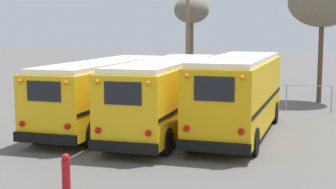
{
  "coord_description": "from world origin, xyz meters",
  "views": [
    {
      "loc": [
        5.88,
        -21.66,
        4.48
      ],
      "look_at": [
        0.0,
        -0.41,
        1.61
      ],
      "focal_mm": 55.0,
      "sensor_mm": 36.0,
      "label": 1
    }
  ],
  "objects_px": {
    "school_bus_1": "(167,93)",
    "utility_pole": "(187,32)",
    "school_bus_2": "(238,93)",
    "bare_tree_1": "(191,12)",
    "fire_hydrant": "(66,171)",
    "bare_tree_0": "(322,2)",
    "school_bus_0": "(105,91)"
  },
  "relations": [
    {
      "from": "school_bus_2",
      "to": "bare_tree_1",
      "type": "bearing_deg",
      "value": 110.43
    },
    {
      "from": "school_bus_0",
      "to": "utility_pole",
      "type": "relative_size",
      "value": 1.35
    },
    {
      "from": "fire_hydrant",
      "to": "utility_pole",
      "type": "bearing_deg",
      "value": 93.76
    },
    {
      "from": "school_bus_0",
      "to": "utility_pole",
      "type": "xyz_separation_m",
      "value": [
        1.17,
        11.3,
        2.54
      ]
    },
    {
      "from": "bare_tree_0",
      "to": "bare_tree_1",
      "type": "relative_size",
      "value": 1.14
    },
    {
      "from": "school_bus_1",
      "to": "bare_tree_1",
      "type": "height_order",
      "value": "bare_tree_1"
    },
    {
      "from": "school_bus_2",
      "to": "bare_tree_1",
      "type": "relative_size",
      "value": 1.44
    },
    {
      "from": "bare_tree_1",
      "to": "fire_hydrant",
      "type": "xyz_separation_m",
      "value": [
        1.62,
        -22.6,
        -5.04
      ]
    },
    {
      "from": "utility_pole",
      "to": "fire_hydrant",
      "type": "relative_size",
      "value": 7.68
    },
    {
      "from": "fire_hydrant",
      "to": "bare_tree_1",
      "type": "bearing_deg",
      "value": 94.11
    },
    {
      "from": "school_bus_1",
      "to": "bare_tree_1",
      "type": "relative_size",
      "value": 1.61
    },
    {
      "from": "school_bus_1",
      "to": "school_bus_2",
      "type": "height_order",
      "value": "school_bus_2"
    },
    {
      "from": "school_bus_2",
      "to": "fire_hydrant",
      "type": "bearing_deg",
      "value": -112.76
    },
    {
      "from": "school_bus_2",
      "to": "bare_tree_1",
      "type": "distance_m",
      "value": 15.44
    },
    {
      "from": "school_bus_0",
      "to": "school_bus_2",
      "type": "xyz_separation_m",
      "value": [
        6.1,
        -0.29,
        0.15
      ]
    },
    {
      "from": "school_bus_1",
      "to": "bare_tree_1",
      "type": "distance_m",
      "value": 14.89
    },
    {
      "from": "school_bus_1",
      "to": "bare_tree_0",
      "type": "distance_m",
      "value": 13.55
    },
    {
      "from": "school_bus_0",
      "to": "fire_hydrant",
      "type": "distance_m",
      "value": 9.28
    },
    {
      "from": "fire_hydrant",
      "to": "bare_tree_0",
      "type": "bearing_deg",
      "value": 70.2
    },
    {
      "from": "school_bus_1",
      "to": "fire_hydrant",
      "type": "bearing_deg",
      "value": -93.76
    },
    {
      "from": "school_bus_2",
      "to": "fire_hydrant",
      "type": "height_order",
      "value": "school_bus_2"
    },
    {
      "from": "school_bus_0",
      "to": "utility_pole",
      "type": "height_order",
      "value": "utility_pole"
    },
    {
      "from": "bare_tree_1",
      "to": "fire_hydrant",
      "type": "height_order",
      "value": "bare_tree_1"
    },
    {
      "from": "school_bus_1",
      "to": "fire_hydrant",
      "type": "height_order",
      "value": "school_bus_1"
    },
    {
      "from": "bare_tree_1",
      "to": "bare_tree_0",
      "type": "bearing_deg",
      "value": -19.82
    },
    {
      "from": "fire_hydrant",
      "to": "school_bus_1",
      "type": "bearing_deg",
      "value": 86.24
    },
    {
      "from": "utility_pole",
      "to": "bare_tree_0",
      "type": "height_order",
      "value": "utility_pole"
    },
    {
      "from": "school_bus_1",
      "to": "utility_pole",
      "type": "xyz_separation_m",
      "value": [
        -1.88,
        11.77,
        2.49
      ]
    },
    {
      "from": "school_bus_2",
      "to": "bare_tree_1",
      "type": "height_order",
      "value": "bare_tree_1"
    },
    {
      "from": "school_bus_0",
      "to": "school_bus_2",
      "type": "distance_m",
      "value": 6.1
    },
    {
      "from": "utility_pole",
      "to": "bare_tree_0",
      "type": "xyz_separation_m",
      "value": [
        8.34,
        -0.68,
        1.82
      ]
    },
    {
      "from": "school_bus_1",
      "to": "bare_tree_0",
      "type": "bearing_deg",
      "value": 59.77
    }
  ]
}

